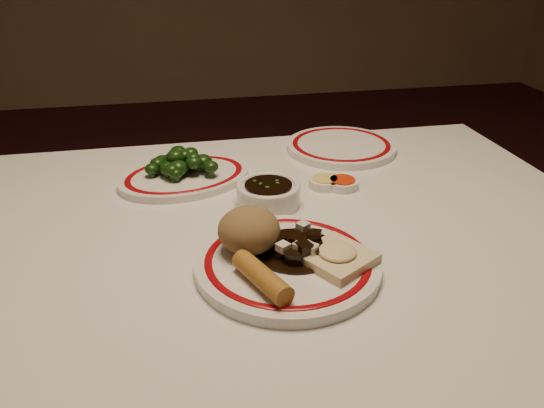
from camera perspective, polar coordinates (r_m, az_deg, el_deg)
The scene contains 12 objects.
dining_table at distance 0.96m, azimuth 0.52°, elevation -7.30°, with size 1.20×0.90×0.75m.
main_plate at distance 0.80m, azimuth 1.71°, elevation -6.39°, with size 0.33×0.33×0.02m.
rice_mound at distance 0.80m, azimuth -2.48°, elevation -2.82°, with size 0.10×0.10×0.07m, color olive.
spring_roll at distance 0.73m, azimuth -1.09°, elevation -7.85°, with size 0.03×0.03×0.11m, color #AA7529.
fried_wonton at distance 0.79m, azimuth 7.02°, elevation -5.56°, with size 0.13×0.13×0.03m.
stirfry_heap at distance 0.80m, azimuth 2.78°, elevation -4.57°, with size 0.13×0.13×0.03m.
broccoli_plate at distance 1.09m, azimuth -9.34°, elevation 2.92°, with size 0.32×0.30×0.02m.
broccoli_pile at distance 1.09m, azimuth -9.93°, elevation 4.44°, with size 0.15×0.09×0.05m.
soy_bowl at distance 0.98m, azimuth -0.39°, elevation 0.99°, with size 0.12×0.12×0.04m.
sweet_sour_dish at distance 1.06m, azimuth 7.57°, elevation 2.20°, with size 0.06×0.06×0.02m.
mustard_dish at distance 1.06m, azimuth 5.68°, elevation 2.34°, with size 0.06×0.06×0.02m.
far_plate at distance 1.25m, azimuth 7.44°, elevation 6.18°, with size 0.30×0.30×0.02m.
Camera 1 is at (-0.16, -0.78, 1.20)m, focal length 35.00 mm.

